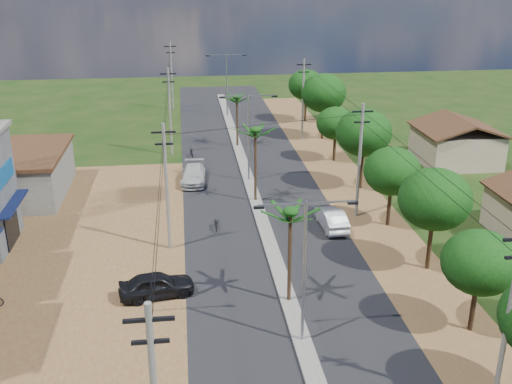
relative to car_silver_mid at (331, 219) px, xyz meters
The scene contains 31 objects.
ground 14.89m from the car_silver_mid, 109.65° to the right, with size 160.00×160.00×0.00m, color black.
road 5.15m from the car_silver_mid, 168.71° to the left, with size 12.00×110.00×0.04m, color black.
median 6.44m from the car_silver_mid, 141.35° to the left, with size 1.00×90.00×0.18m, color #605E56.
dirt_lot_west 20.89m from the car_silver_mid, 163.30° to the right, with size 18.00×46.00×0.04m, color brown.
dirt_shoulder_east 3.71m from the car_silver_mid, 15.92° to the left, with size 5.00×90.00×0.03m, color brown.
low_shed 27.88m from the car_silver_mid, 158.97° to the left, with size 10.40×10.40×3.95m.
house_east_far 21.32m from the car_silver_mid, 41.18° to the left, with size 7.60×7.50×4.60m.
tree_east_b 15.03m from the car_silver_mid, 72.93° to the right, with size 4.00×4.00×5.83m.
tree_east_c 9.38m from the car_silver_mid, 56.13° to the right, with size 4.60×4.60×6.83m.
tree_east_d 5.68m from the car_silver_mid, ahead, with size 4.20×4.20×6.13m.
tree_east_e 10.20m from the car_silver_mid, 60.10° to the left, with size 4.80×4.80×7.14m.
tree_east_f 16.84m from the car_silver_mid, 75.29° to the left, with size 3.80×3.80×5.52m.
tree_east_g 24.88m from the car_silver_mid, 78.69° to the left, with size 5.00×5.00×7.38m.
tree_east_h 32.55m from the car_silver_mid, 81.99° to the left, with size 4.40×4.40×6.52m.
palm_median_near 12.16m from the car_silver_mid, 116.56° to the right, with size 2.00×2.00×6.15m.
palm_median_mid 9.35m from the car_silver_mid, 129.81° to the left, with size 2.00×2.00×6.55m.
palm_median_far 23.01m from the car_silver_mid, 102.81° to the left, with size 2.00×2.00×5.85m.
streetlight_near 15.41m from the car_silver_mid, 109.65° to the right, with size 5.10×0.18×8.00m.
streetlight_mid 12.74m from the car_silver_mid, 114.45° to the left, with size 5.10×0.18×8.00m.
streetlight_far 36.57m from the car_silver_mid, 97.91° to the left, with size 5.10×0.18×8.00m.
utility_pole_w_b 12.81m from the car_silver_mid, behind, with size 1.60×0.24×9.00m.
utility_pole_w_c 23.66m from the car_silver_mid, 120.97° to the left, with size 1.60×0.24×9.00m.
utility_pole_w_d 42.91m from the car_silver_mid, 106.31° to the left, with size 1.60×0.24×9.00m.
utility_pole_e_a 20.55m from the car_silver_mid, 82.88° to the right, with size 1.60×0.24×9.00m.
utility_pole_e_b 5.13m from the car_silver_mid, 38.64° to the left, with size 1.60×0.24×9.00m.
utility_pole_e_c 24.46m from the car_silver_mid, 84.05° to the left, with size 1.60×0.24×9.00m.
car_silver_mid is the anchor object (origin of this frame).
car_white_far 15.09m from the car_silver_mid, 131.51° to the left, with size 2.10×5.16×1.50m, color #AAAAA6.
car_parked_dark 15.22m from the car_silver_mid, 146.52° to the right, with size 1.79×4.44×1.51m, color black.
moto_rider_west_a 8.64m from the car_silver_mid, behind, with size 0.57×1.64×0.86m, color black.
moto_rider_west_b 21.36m from the car_silver_mid, 117.92° to the left, with size 0.47×1.67×1.01m, color black.
Camera 1 is at (-5.67, -26.06, 18.67)m, focal length 42.00 mm.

